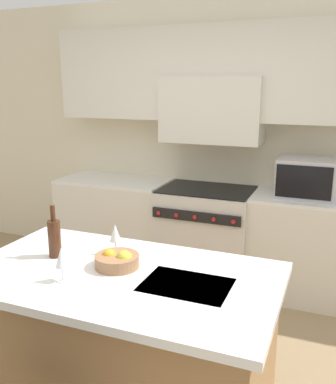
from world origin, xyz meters
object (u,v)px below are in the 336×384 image
(microwave, at_px, (312,178))
(wine_glass_far, at_px, (115,234))
(wine_bottle, at_px, (54,237))
(range_stove, at_px, (206,235))
(wine_glass_near, at_px, (62,258))
(fruit_bowl, at_px, (117,260))

(microwave, xyz_separation_m, wine_glass_far, (-0.98, -1.71, -0.07))
(wine_bottle, bearing_deg, microwave, 55.62)
(range_stove, height_order, wine_glass_near, wine_glass_near)
(range_stove, distance_m, wine_glass_near, 2.19)
(microwave, xyz_separation_m, wine_bottle, (-1.28, -1.88, -0.08))
(wine_bottle, distance_m, fruit_bowl, 0.41)
(wine_bottle, relative_size, fruit_bowl, 1.27)
(range_stove, xyz_separation_m, wine_bottle, (-0.36, -1.86, 0.56))
(range_stove, distance_m, microwave, 1.13)
(fruit_bowl, bearing_deg, microwave, 64.87)
(wine_glass_near, height_order, wine_glass_far, same)
(wine_bottle, distance_m, wine_glass_near, 0.35)
(wine_bottle, distance_m, wine_glass_far, 0.35)
(range_stove, bearing_deg, wine_glass_far, -91.70)
(wine_glass_far, bearing_deg, fruit_bowl, -58.37)
(wine_glass_near, relative_size, wine_glass_far, 1.00)
(fruit_bowl, bearing_deg, wine_glass_far, 121.63)
(wine_glass_near, height_order, fruit_bowl, wine_glass_near)
(wine_bottle, bearing_deg, fruit_bowl, 0.69)
(microwave, height_order, wine_glass_far, microwave)
(microwave, height_order, wine_glass_near, microwave)
(range_stove, xyz_separation_m, fruit_bowl, (0.05, -1.85, 0.48))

